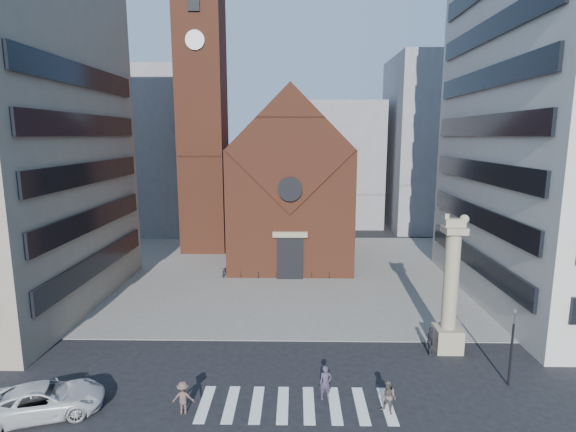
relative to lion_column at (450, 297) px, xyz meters
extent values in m
plane|color=black|center=(-10.01, -3.00, -3.46)|extent=(120.00, 120.00, 0.00)
cube|color=gray|center=(-10.01, 16.00, -3.43)|extent=(46.00, 30.00, 0.05)
cube|color=brown|center=(-10.01, 22.00, 2.54)|extent=(12.00, 16.00, 12.00)
cube|color=#5A1F1C|center=(-10.01, 22.40, 8.54)|extent=(12.00, 15.40, 12.00)
cube|color=brown|center=(-10.01, 14.05, 8.54)|extent=(11.76, 0.50, 11.76)
cylinder|color=black|center=(-10.01, 13.60, 5.04)|extent=(2.20, 0.30, 2.20)
cube|color=black|center=(-10.01, 13.85, -1.46)|extent=(2.40, 0.30, 4.00)
cube|color=tan|center=(-10.01, 13.80, 0.84)|extent=(3.20, 0.40, 0.50)
cube|color=brown|center=(-20.01, 25.00, 11.54)|extent=(5.00, 5.00, 30.00)
cylinder|color=white|center=(-20.01, 22.40, 19.54)|extent=(2.00, 0.20, 2.00)
cube|color=gray|center=(-30.01, 37.00, 7.54)|extent=(16.00, 14.00, 22.00)
cube|color=gray|center=(-4.01, 42.00, 5.54)|extent=(14.00, 12.00, 18.00)
cube|color=gray|center=(11.99, 39.00, 8.54)|extent=(16.00, 14.00, 24.00)
cube|color=tan|center=(-0.01, 0.00, -2.71)|extent=(1.60, 1.60, 1.50)
cylinder|color=tan|center=(-0.01, 0.00, 1.04)|extent=(0.90, 0.90, 6.00)
cube|color=tan|center=(-0.01, 0.00, 4.24)|extent=(1.30, 1.30, 0.40)
cube|color=tan|center=(-0.01, 0.00, 4.64)|extent=(1.20, 0.50, 0.55)
sphere|color=tan|center=(0.54, 0.00, 4.89)|extent=(0.56, 0.56, 0.56)
cube|color=tan|center=(-0.51, 0.00, 5.04)|extent=(0.25, 0.15, 0.35)
cylinder|color=black|center=(1.99, -4.00, -1.71)|extent=(0.12, 0.12, 3.50)
imported|color=black|center=(1.99, -4.00, 0.44)|extent=(0.13, 0.16, 0.80)
imported|color=silver|center=(-21.55, -6.98, -2.70)|extent=(5.93, 4.06, 1.51)
imported|color=#383043|center=(-7.95, -5.43, -2.57)|extent=(0.72, 0.54, 1.78)
imported|color=#544A43|center=(-5.00, -6.57, -2.63)|extent=(1.02, 1.00, 1.66)
imported|color=#292A31|center=(-1.23, -0.66, -2.56)|extent=(0.44, 1.05, 1.79)
imported|color=brown|center=(-14.89, -6.77, -2.64)|extent=(1.10, 0.67, 1.64)
imported|color=black|center=(-16.24, 14.67, -2.93)|extent=(0.72, 1.83, 0.94)
imported|color=black|center=(-14.58, 14.67, -2.88)|extent=(0.59, 1.77, 1.05)
imported|color=black|center=(-12.92, 14.67, -2.93)|extent=(0.72, 1.83, 0.94)
imported|color=black|center=(-11.26, 14.67, -2.88)|extent=(0.59, 1.77, 1.05)
imported|color=black|center=(-9.60, 14.67, -2.93)|extent=(0.72, 1.83, 0.94)
imported|color=black|center=(-7.94, 14.67, -2.88)|extent=(0.59, 1.77, 1.05)
imported|color=black|center=(-6.28, 14.67, -2.93)|extent=(0.72, 1.83, 0.94)
camera|label=1|loc=(-9.49, -26.38, 9.81)|focal=28.00mm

